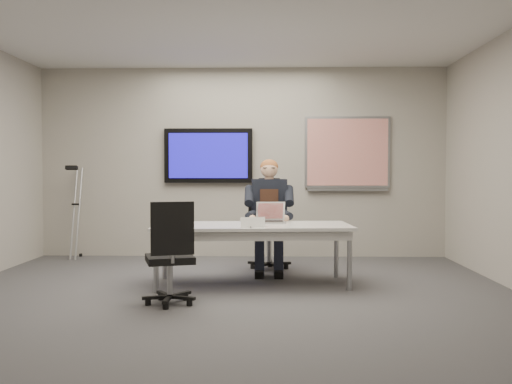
{
  "coord_description": "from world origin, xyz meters",
  "views": [
    {
      "loc": [
        0.41,
        -5.46,
        1.26
      ],
      "look_at": [
        0.25,
        0.9,
        1.03
      ],
      "focal_mm": 40.0,
      "sensor_mm": 36.0,
      "label": 1
    }
  ],
  "objects_px": {
    "office_chair_far": "(268,243)",
    "office_chair_near": "(170,273)",
    "laptop": "(271,218)",
    "seated_person": "(269,227)",
    "conference_table": "(252,231)"
  },
  "relations": [
    {
      "from": "laptop",
      "to": "seated_person",
      "type": "bearing_deg",
      "value": 86.33
    },
    {
      "from": "office_chair_near",
      "to": "seated_person",
      "type": "xyz_separation_m",
      "value": [
        0.93,
        1.75,
        0.27
      ]
    },
    {
      "from": "laptop",
      "to": "office_chair_near",
      "type": "bearing_deg",
      "value": -132.74
    },
    {
      "from": "conference_table",
      "to": "seated_person",
      "type": "distance_m",
      "value": 0.77
    },
    {
      "from": "office_chair_near",
      "to": "seated_person",
      "type": "distance_m",
      "value": 2.0
    },
    {
      "from": "conference_table",
      "to": "seated_person",
      "type": "bearing_deg",
      "value": 72.1
    },
    {
      "from": "office_chair_far",
      "to": "office_chair_near",
      "type": "xyz_separation_m",
      "value": [
        -0.92,
        -2.02,
        -0.03
      ]
    },
    {
      "from": "office_chair_near",
      "to": "conference_table",
      "type": "bearing_deg",
      "value": -143.47
    },
    {
      "from": "conference_table",
      "to": "office_chair_far",
      "type": "relative_size",
      "value": 2.06
    },
    {
      "from": "office_chair_near",
      "to": "laptop",
      "type": "bearing_deg",
      "value": -144.2
    },
    {
      "from": "office_chair_far",
      "to": "laptop",
      "type": "distance_m",
      "value": 0.86
    },
    {
      "from": "seated_person",
      "to": "laptop",
      "type": "xyz_separation_m",
      "value": [
        0.02,
        -0.5,
        0.16
      ]
    },
    {
      "from": "seated_person",
      "to": "laptop",
      "type": "relative_size",
      "value": 3.99
    },
    {
      "from": "office_chair_far",
      "to": "seated_person",
      "type": "relative_size",
      "value": 0.76
    },
    {
      "from": "seated_person",
      "to": "office_chair_far",
      "type": "bearing_deg",
      "value": 88.21
    }
  ]
}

